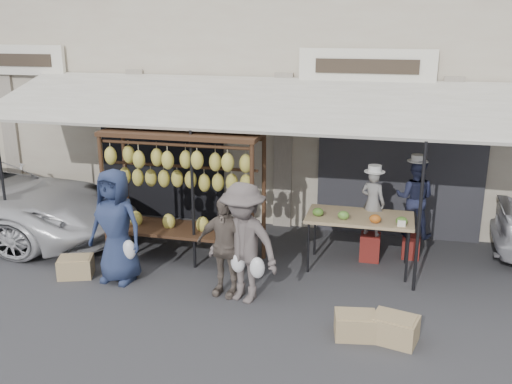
# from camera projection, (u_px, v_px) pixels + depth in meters

# --- Properties ---
(ground_plane) EXTENTS (90.00, 90.00, 0.00)m
(ground_plane) POSITION_uv_depth(u_px,v_px,m) (234.00, 306.00, 8.14)
(ground_plane) COLOR #2D2D30
(shophouse) EXTENTS (24.00, 6.15, 7.30)m
(shophouse) POSITION_uv_depth(u_px,v_px,m) (310.00, 33.00, 13.13)
(shophouse) COLOR #BDB69D
(shophouse) RESTS_ON ground_plane
(awning) EXTENTS (10.00, 2.35, 2.92)m
(awning) POSITION_uv_depth(u_px,v_px,m) (270.00, 105.00, 9.52)
(awning) COLOR silver
(awning) RESTS_ON ground_plane
(banana_rack) EXTENTS (2.60, 0.90, 2.24)m
(banana_rack) POSITION_uv_depth(u_px,v_px,m) (182.00, 172.00, 9.22)
(banana_rack) COLOR #3D2517
(banana_rack) RESTS_ON ground_plane
(produce_table) EXTENTS (1.70, 0.90, 1.04)m
(produce_table) POSITION_uv_depth(u_px,v_px,m) (360.00, 219.00, 9.15)
(produce_table) COLOR #997E5E
(produce_table) RESTS_ON ground_plane
(vendor_left) EXTENTS (0.48, 0.39, 1.13)m
(vendor_left) POSITION_uv_depth(u_px,v_px,m) (373.00, 203.00, 9.45)
(vendor_left) COLOR gray
(vendor_left) RESTS_ON stool_left
(vendor_right) EXTENTS (0.72, 0.60, 1.33)m
(vendor_right) POSITION_uv_depth(u_px,v_px,m) (415.00, 198.00, 9.52)
(vendor_right) COLOR #1C2039
(vendor_right) RESTS_ON stool_right
(customer_left) EXTENTS (0.94, 0.66, 1.80)m
(customer_left) POSITION_uv_depth(u_px,v_px,m) (116.00, 226.00, 8.73)
(customer_left) COLOR navy
(customer_left) RESTS_ON ground_plane
(customer_mid) EXTENTS (0.93, 0.50, 1.51)m
(customer_mid) POSITION_uv_depth(u_px,v_px,m) (225.00, 246.00, 8.32)
(customer_mid) COLOR #65584E
(customer_mid) RESTS_ON ground_plane
(customer_right) EXTENTS (1.30, 0.99, 1.78)m
(customer_right) POSITION_uv_depth(u_px,v_px,m) (243.00, 243.00, 8.10)
(customer_right) COLOR #59504D
(customer_right) RESTS_ON ground_plane
(stool_left) EXTENTS (0.33, 0.33, 0.46)m
(stool_left) POSITION_uv_depth(u_px,v_px,m) (370.00, 247.00, 9.68)
(stool_left) COLOR maroon
(stool_left) RESTS_ON ground_plane
(stool_right) EXTENTS (0.36, 0.36, 0.41)m
(stool_right) POSITION_uv_depth(u_px,v_px,m) (411.00, 246.00, 9.78)
(stool_right) COLOR maroon
(stool_right) RESTS_ON ground_plane
(crate_near_a) EXTENTS (0.58, 0.48, 0.31)m
(crate_near_a) POSITION_uv_depth(u_px,v_px,m) (355.00, 325.00, 7.33)
(crate_near_a) COLOR tan
(crate_near_a) RESTS_ON ground_plane
(crate_near_b) EXTENTS (0.64, 0.54, 0.33)m
(crate_near_b) POSITION_uv_depth(u_px,v_px,m) (395.00, 329.00, 7.22)
(crate_near_b) COLOR tan
(crate_near_b) RESTS_ON ground_plane
(crate_far) EXTENTS (0.63, 0.55, 0.31)m
(crate_far) POSITION_uv_depth(u_px,v_px,m) (76.00, 267.00, 9.07)
(crate_far) COLOR tan
(crate_far) RESTS_ON ground_plane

